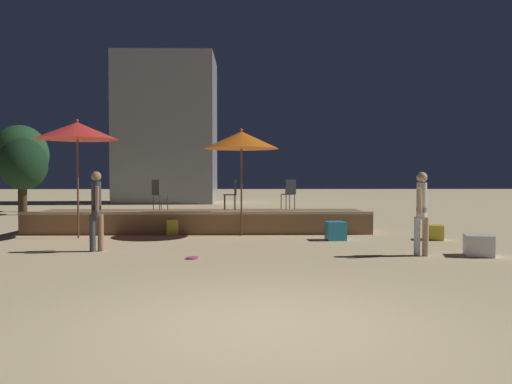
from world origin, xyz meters
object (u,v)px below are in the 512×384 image
Objects in this scene: bistro_chair_0 at (158,192)px; background_tree_1 at (21,155)px; cube_seat_1 at (174,227)px; bistro_chair_2 at (233,192)px; bistro_chair_1 at (289,191)px; cube_seat_3 at (434,232)px; frisbee_disc at (193,258)px; patio_umbrella_1 at (241,140)px; patio_umbrella_0 at (77,131)px; cube_seat_2 at (479,245)px; background_tree_0 at (23,165)px; person_1 at (422,210)px; cube_seat_0 at (336,231)px; person_0 at (96,208)px.

background_tree_1 is at bearing -5.98° from bistro_chair_0.
bistro_chair_2 is at bearing 19.62° from cube_seat_1.
bistro_chair_1 is (3.39, 0.89, 0.98)m from cube_seat_1.
frisbee_disc is at bearing -153.99° from cube_seat_3.
patio_umbrella_1 is 14.19m from background_tree_1.
frisbee_disc is at bearing -54.95° from background_tree_1.
bistro_chair_0 is 11.89m from background_tree_1.
patio_umbrella_0 reaches higher than cube_seat_2.
patio_umbrella_0 is at bearing 76.88° from bistro_chair_0.
bistro_chair_0 reaches higher than frisbee_disc.
patio_umbrella_1 reaches higher than bistro_chair_1.
patio_umbrella_1 is at bearing 76.51° from frisbee_disc.
cube_seat_1 is at bearing 169.88° from patio_umbrella_1.
patio_umbrella_1 is at bearing -42.68° from background_tree_1.
background_tree_0 is (-6.98, 6.81, 0.96)m from bistro_chair_0.
background_tree_0 is at bearing -7.55° from person_1.
bistro_chair_0 is (-7.46, 4.55, 0.99)m from cube_seat_2.
bistro_chair_0 and bistro_chair_2 have the same top height.
frisbee_disc is (-2.38, -5.15, -1.19)m from bistro_chair_1.
cube_seat_1 is at bearing -44.37° from background_tree_0.
background_tree_0 is at bearing 143.86° from cube_seat_0.
patio_umbrella_1 is at bearing 168.98° from cube_seat_3.
background_tree_0 is at bearing -2.60° from bistro_chair_0.
patio_umbrella_0 is 4.41m from patio_umbrella_1.
background_tree_0 is (-6.30, 10.58, 1.20)m from person_0.
background_tree_0 is at bearing -133.63° from bistro_chair_2.
cube_seat_3 is 0.62× the size of bistro_chair_2.
person_1 reaches higher than bistro_chair_1.
cube_seat_1 is at bearing 103.25° from frisbee_disc.
background_tree_0 reaches higher than bistro_chair_1.
cube_seat_2 is 1.18× the size of cube_seat_3.
patio_umbrella_0 reaches higher than person_1.
cube_seat_2 is at bearing -169.74° from bistro_chair_0.
bistro_chair_0 is (-4.95, 1.91, 0.97)m from cube_seat_0.
patio_umbrella_1 reaches higher than cube_seat_2.
person_0 is 4.80m from bistro_chair_2.
bistro_chair_1 is at bearing 92.44° from bistro_chair_2.
background_tree_1 is (-7.27, 12.50, 1.69)m from person_0.
person_0 is at bearing -59.82° from background_tree_1.
person_1 is at bearing 90.12° from bistro_chair_1.
cube_seat_2 is at bearing -38.18° from background_tree_0.
bistro_chair_0 is at bearing 148.60° from cube_seat_2.
patio_umbrella_0 is 3.54× the size of bistro_chair_0.
patio_umbrella_0 is at bearing -162.11° from cube_seat_1.
cube_seat_2 is 2.54× the size of frisbee_disc.
person_0 is 12.37m from background_tree_0.
patio_umbrella_0 reaches higher than frisbee_disc.
cube_seat_2 reaches higher than frisbee_disc.
person_1 is (5.73, -3.95, 0.73)m from cube_seat_1.
cube_seat_2 is 6.11m from bistro_chair_1.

